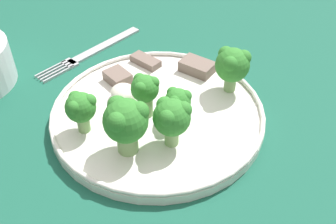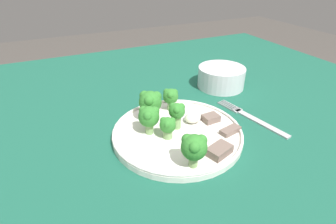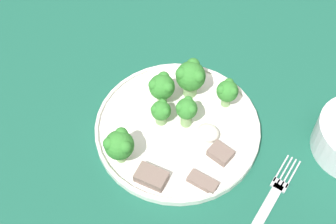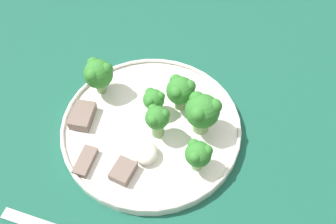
{
  "view_description": "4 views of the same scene",
  "coord_description": "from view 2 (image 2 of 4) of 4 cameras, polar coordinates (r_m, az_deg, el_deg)",
  "views": [
    {
      "loc": [
        -0.34,
        0.14,
        1.07
      ],
      "look_at": [
        -0.06,
        -0.08,
        0.76
      ],
      "focal_mm": 42.0,
      "sensor_mm": 36.0,
      "label": 1
    },
    {
      "loc": [
        -0.24,
        -0.48,
        1.06
      ],
      "look_at": [
        -0.05,
        -0.07,
        0.79
      ],
      "focal_mm": 28.0,
      "sensor_mm": 36.0,
      "label": 2
    },
    {
      "loc": [
        0.25,
        -0.4,
        1.38
      ],
      "look_at": [
        -0.05,
        -0.09,
        0.79
      ],
      "focal_mm": 50.0,
      "sensor_mm": 36.0,
      "label": 3
    },
    {
      "loc": [
        0.23,
        0.1,
        1.24
      ],
      "look_at": [
        -0.06,
        -0.06,
        0.77
      ],
      "focal_mm": 42.0,
      "sensor_mm": 36.0,
      "label": 4
    }
  ],
  "objects": [
    {
      "name": "fork",
      "position": [
        0.64,
        17.72,
        -1.22
      ],
      "size": [
        0.05,
        0.2,
        0.0
      ],
      "color": "#B2B2B7",
      "rests_on": "table"
    },
    {
      "name": "broccoli_floret_center_left",
      "position": [
        0.54,
        1.93,
        -0.04
      ],
      "size": [
        0.04,
        0.03,
        0.06
      ],
      "color": "#7FA866",
      "rests_on": "dinner_plate"
    },
    {
      "name": "meat_slice_front_slice",
      "position": [
        0.49,
        11.06,
        -8.24
      ],
      "size": [
        0.05,
        0.04,
        0.02
      ],
      "color": "#756056",
      "rests_on": "dinner_plate"
    },
    {
      "name": "table",
      "position": [
        0.67,
        1.65,
        -6.6
      ],
      "size": [
        1.34,
        1.14,
        0.74
      ],
      "color": "#195642",
      "rests_on": "ground_plane"
    },
    {
      "name": "broccoli_floret_mid_cluster",
      "position": [
        0.44,
        5.7,
        -7.58
      ],
      "size": [
        0.05,
        0.05,
        0.06
      ],
      "color": "#7FA866",
      "rests_on": "dinner_plate"
    },
    {
      "name": "dinner_plate",
      "position": [
        0.55,
        2.04,
        -4.52
      ],
      "size": [
        0.27,
        0.27,
        0.02
      ],
      "color": "white",
      "rests_on": "table"
    },
    {
      "name": "broccoli_floret_center_back",
      "position": [
        0.61,
        0.57,
        3.42
      ],
      "size": [
        0.04,
        0.04,
        0.05
      ],
      "color": "#7FA866",
      "rests_on": "dinner_plate"
    },
    {
      "name": "broccoli_floret_back_left",
      "position": [
        0.51,
        -0.08,
        -3.01
      ],
      "size": [
        0.03,
        0.03,
        0.05
      ],
      "color": "#7FA866",
      "rests_on": "dinner_plate"
    },
    {
      "name": "broccoli_floret_near_rim_left",
      "position": [
        0.56,
        -3.88,
        2.08
      ],
      "size": [
        0.05,
        0.05,
        0.07
      ],
      "color": "#7FA866",
      "rests_on": "dinner_plate"
    },
    {
      "name": "meat_slice_middle_slice",
      "position": [
        0.56,
        13.4,
        -3.93
      ],
      "size": [
        0.05,
        0.03,
        0.01
      ],
      "color": "#756056",
      "rests_on": "dinner_plate"
    },
    {
      "name": "meat_slice_rear_slice",
      "position": [
        0.58,
        9.29,
        -1.31
      ],
      "size": [
        0.04,
        0.03,
        0.01
      ],
      "color": "#756056",
      "rests_on": "dinner_plate"
    },
    {
      "name": "broccoli_floret_front_left",
      "position": [
        0.52,
        -4.19,
        -0.98
      ],
      "size": [
        0.04,
        0.04,
        0.06
      ],
      "color": "#7FA866",
      "rests_on": "dinner_plate"
    },
    {
      "name": "sauce_dollop",
      "position": [
        0.57,
        5.4,
        -1.26
      ],
      "size": [
        0.04,
        0.03,
        0.02
      ],
      "color": "silver",
      "rests_on": "dinner_plate"
    },
    {
      "name": "cream_bowl",
      "position": [
        0.77,
        11.48,
        7.34
      ],
      "size": [
        0.13,
        0.13,
        0.06
      ],
      "color": "silver",
      "rests_on": "table"
    }
  ]
}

